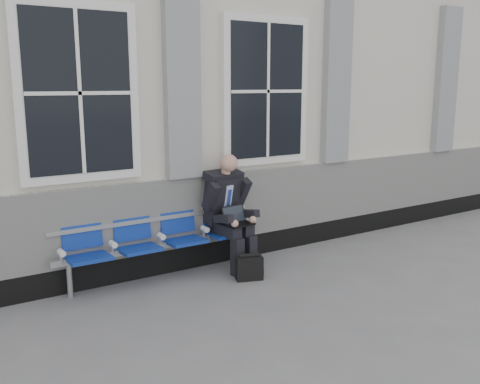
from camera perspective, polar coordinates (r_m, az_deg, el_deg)
ground at (r=6.35m, az=7.67°, el=-10.34°), size 70.00×70.00×0.00m
station_building at (r=8.82m, az=-7.00°, el=10.57°), size 14.40×4.40×4.49m
bench at (r=6.57m, az=-8.66°, el=-4.53°), size 2.60×0.47×0.91m
businessman at (r=6.80m, az=-1.21°, el=-1.72°), size 0.64×0.85×1.49m
briefcase at (r=6.56m, az=1.00°, el=-8.08°), size 0.35×0.24×0.33m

